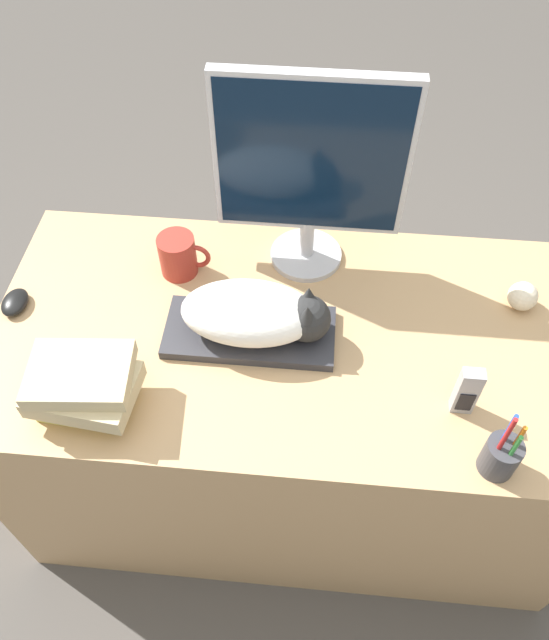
{
  "coord_description": "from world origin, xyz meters",
  "views": [
    {
      "loc": [
        0.02,
        -0.53,
        1.91
      ],
      "look_at": [
        -0.06,
        0.35,
        0.81
      ],
      "focal_mm": 35.0,
      "sensor_mm": 36.0,
      "label": 1
    }
  ],
  "objects_px": {
    "keyboard": "(250,332)",
    "baseball": "(523,296)",
    "phone": "(467,391)",
    "monitor": "(310,166)",
    "book_stack": "(83,387)",
    "pen_cup": "(501,456)",
    "coffee_mug": "(179,255)",
    "computer_mouse": "(15,302)",
    "cat": "(259,314)"
  },
  "relations": [
    {
      "from": "cat",
      "to": "pen_cup",
      "type": "bearing_deg",
      "value": -29.36
    },
    {
      "from": "monitor",
      "to": "baseball",
      "type": "height_order",
      "value": "monitor"
    },
    {
      "from": "baseball",
      "to": "book_stack",
      "type": "bearing_deg",
      "value": -159.14
    },
    {
      "from": "cat",
      "to": "phone",
      "type": "distance_m",
      "value": 0.48
    },
    {
      "from": "pen_cup",
      "to": "coffee_mug",
      "type": "bearing_deg",
      "value": 146.84
    },
    {
      "from": "computer_mouse",
      "to": "coffee_mug",
      "type": "distance_m",
      "value": 0.41
    },
    {
      "from": "pen_cup",
      "to": "baseball",
      "type": "relative_size",
      "value": 2.76
    },
    {
      "from": "monitor",
      "to": "computer_mouse",
      "type": "bearing_deg",
      "value": -161.48
    },
    {
      "from": "keyboard",
      "to": "book_stack",
      "type": "distance_m",
      "value": 0.39
    },
    {
      "from": "book_stack",
      "to": "phone",
      "type": "bearing_deg",
      "value": 4.57
    },
    {
      "from": "keyboard",
      "to": "book_stack",
      "type": "xyz_separation_m",
      "value": [
        -0.32,
        -0.22,
        0.06
      ]
    },
    {
      "from": "pen_cup",
      "to": "book_stack",
      "type": "height_order",
      "value": "pen_cup"
    },
    {
      "from": "coffee_mug",
      "to": "pen_cup",
      "type": "bearing_deg",
      "value": -33.16
    },
    {
      "from": "keyboard",
      "to": "baseball",
      "type": "bearing_deg",
      "value": 13.29
    },
    {
      "from": "pen_cup",
      "to": "phone",
      "type": "bearing_deg",
      "value": 113.18
    },
    {
      "from": "baseball",
      "to": "pen_cup",
      "type": "bearing_deg",
      "value": -104.46
    },
    {
      "from": "computer_mouse",
      "to": "book_stack",
      "type": "distance_m",
      "value": 0.36
    },
    {
      "from": "coffee_mug",
      "to": "phone",
      "type": "height_order",
      "value": "phone"
    },
    {
      "from": "baseball",
      "to": "phone",
      "type": "bearing_deg",
      "value": -119.11
    },
    {
      "from": "cat",
      "to": "pen_cup",
      "type": "distance_m",
      "value": 0.58
    },
    {
      "from": "coffee_mug",
      "to": "book_stack",
      "type": "relative_size",
      "value": 0.56
    },
    {
      "from": "cat",
      "to": "baseball",
      "type": "bearing_deg",
      "value": 13.76
    },
    {
      "from": "keyboard",
      "to": "baseball",
      "type": "xyz_separation_m",
      "value": [
        0.64,
        0.15,
        0.02
      ]
    },
    {
      "from": "keyboard",
      "to": "monitor",
      "type": "distance_m",
      "value": 0.4
    },
    {
      "from": "coffee_mug",
      "to": "phone",
      "type": "xyz_separation_m",
      "value": [
        0.67,
        -0.34,
        0.01
      ]
    },
    {
      "from": "monitor",
      "to": "coffee_mug",
      "type": "bearing_deg",
      "value": -166.43
    },
    {
      "from": "pen_cup",
      "to": "phone",
      "type": "distance_m",
      "value": 0.15
    },
    {
      "from": "computer_mouse",
      "to": "cat",
      "type": "bearing_deg",
      "value": -3.43
    },
    {
      "from": "coffee_mug",
      "to": "baseball",
      "type": "height_order",
      "value": "coffee_mug"
    },
    {
      "from": "cat",
      "to": "coffee_mug",
      "type": "relative_size",
      "value": 2.61
    },
    {
      "from": "keyboard",
      "to": "coffee_mug",
      "type": "relative_size",
      "value": 3.04
    },
    {
      "from": "phone",
      "to": "book_stack",
      "type": "bearing_deg",
      "value": -175.43
    },
    {
      "from": "monitor",
      "to": "coffee_mug",
      "type": "xyz_separation_m",
      "value": [
        -0.31,
        -0.08,
        -0.24
      ]
    },
    {
      "from": "monitor",
      "to": "phone",
      "type": "bearing_deg",
      "value": -49.31
    },
    {
      "from": "monitor",
      "to": "phone",
      "type": "distance_m",
      "value": 0.6
    },
    {
      "from": "monitor",
      "to": "book_stack",
      "type": "relative_size",
      "value": 2.24
    },
    {
      "from": "computer_mouse",
      "to": "coffee_mug",
      "type": "height_order",
      "value": "coffee_mug"
    },
    {
      "from": "cat",
      "to": "monitor",
      "type": "distance_m",
      "value": 0.35
    },
    {
      "from": "cat",
      "to": "coffee_mug",
      "type": "distance_m",
      "value": 0.3
    },
    {
      "from": "computer_mouse",
      "to": "baseball",
      "type": "relative_size",
      "value": 1.23
    },
    {
      "from": "monitor",
      "to": "phone",
      "type": "relative_size",
      "value": 3.88
    },
    {
      "from": "coffee_mug",
      "to": "baseball",
      "type": "distance_m",
      "value": 0.84
    },
    {
      "from": "cat",
      "to": "computer_mouse",
      "type": "bearing_deg",
      "value": 176.57
    },
    {
      "from": "computer_mouse",
      "to": "phone",
      "type": "relative_size",
      "value": 0.66
    },
    {
      "from": "monitor",
      "to": "computer_mouse",
      "type": "distance_m",
      "value": 0.78
    },
    {
      "from": "pen_cup",
      "to": "book_stack",
      "type": "xyz_separation_m",
      "value": [
        -0.85,
        0.07,
        0.02
      ]
    },
    {
      "from": "baseball",
      "to": "phone",
      "type": "xyz_separation_m",
      "value": [
        -0.17,
        -0.3,
        0.03
      ]
    },
    {
      "from": "baseball",
      "to": "phone",
      "type": "relative_size",
      "value": 0.53
    },
    {
      "from": "phone",
      "to": "cat",
      "type": "bearing_deg",
      "value": 161.28
    },
    {
      "from": "baseball",
      "to": "phone",
      "type": "height_order",
      "value": "phone"
    }
  ]
}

